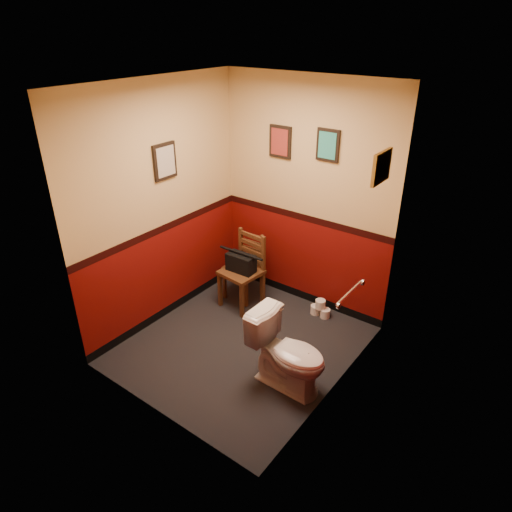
{
  "coord_description": "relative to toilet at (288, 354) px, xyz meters",
  "views": [
    {
      "loc": [
        2.49,
        -3.11,
        3.18
      ],
      "look_at": [
        0.0,
        0.25,
        1.0
      ],
      "focal_mm": 32.0,
      "sensor_mm": 36.0,
      "label": 1
    }
  ],
  "objects": [
    {
      "name": "handbag",
      "position": [
        -1.22,
        0.84,
        0.22
      ],
      "size": [
        0.35,
        0.18,
        0.25
      ],
      "rotation": [
        0.0,
        0.0,
        0.03
      ],
      "color": "black",
      "rests_on": "chair_right"
    },
    {
      "name": "framed_print_back_a",
      "position": [
        -1.07,
        1.39,
        1.57
      ],
      "size": [
        0.28,
        0.04,
        0.36
      ],
      "color": "black",
      "rests_on": "wall_back"
    },
    {
      "name": "framed_print_left",
      "position": [
        -1.8,
        0.31,
        1.47
      ],
      "size": [
        0.04,
        0.3,
        0.38
      ],
      "color": "black",
      "rests_on": "wall_left"
    },
    {
      "name": "chair_right",
      "position": [
        -1.22,
        0.88,
        0.09
      ],
      "size": [
        0.48,
        0.48,
        0.93
      ],
      "rotation": [
        0.0,
        0.0,
        -0.1
      ],
      "color": "#5A341B",
      "rests_on": "floor"
    },
    {
      "name": "chair_left",
      "position": [
        -1.33,
        1.05,
        0.04
      ],
      "size": [
        0.4,
        0.4,
        0.84
      ],
      "rotation": [
        0.0,
        0.0,
        0.02
      ],
      "color": "#5A341B",
      "rests_on": "floor"
    },
    {
      "name": "tp_stack",
      "position": [
        -0.32,
        1.22,
        -0.29
      ],
      "size": [
        0.25,
        0.13,
        0.22
      ],
      "color": "silver",
      "rests_on": "floor"
    },
    {
      "name": "framed_print_right",
      "position": [
        0.36,
        0.81,
        1.67
      ],
      "size": [
        0.04,
        0.34,
        0.28
      ],
      "color": "olive",
      "rests_on": "wall_right"
    },
    {
      "name": "wall_right",
      "position": [
        0.38,
        0.21,
        0.97
      ],
      "size": [
        0.0,
        2.4,
        2.7
      ],
      "primitive_type": "cube",
      "rotation": [
        1.57,
        0.0,
        -1.57
      ],
      "color": "#5F0A07",
      "rests_on": "ground"
    },
    {
      "name": "ceiling",
      "position": [
        -0.72,
        0.21,
        2.32
      ],
      "size": [
        2.2,
        2.4,
        0.0
      ],
      "primitive_type": "cube",
      "rotation": [
        3.14,
        0.0,
        0.0
      ],
      "color": "silver",
      "rests_on": "ground"
    },
    {
      "name": "framed_print_back_b",
      "position": [
        -0.47,
        1.39,
        1.62
      ],
      "size": [
        0.26,
        0.04,
        0.34
      ],
      "color": "black",
      "rests_on": "wall_back"
    },
    {
      "name": "wall_front",
      "position": [
        -0.72,
        -0.99,
        0.97
      ],
      "size": [
        2.2,
        0.0,
        2.7
      ],
      "primitive_type": "cube",
      "rotation": [
        -1.57,
        0.0,
        0.0
      ],
      "color": "#5F0A07",
      "rests_on": "ground"
    },
    {
      "name": "wall_left",
      "position": [
        -1.82,
        0.21,
        0.97
      ],
      "size": [
        0.0,
        2.4,
        2.7
      ],
      "primitive_type": "cube",
      "rotation": [
        1.57,
        0.0,
        1.57
      ],
      "color": "#5F0A07",
      "rests_on": "ground"
    },
    {
      "name": "floor",
      "position": [
        -0.72,
        0.21,
        -0.38
      ],
      "size": [
        2.2,
        2.4,
        0.0
      ],
      "primitive_type": "cube",
      "color": "black",
      "rests_on": "ground"
    },
    {
      "name": "toilet_brush",
      "position": [
        0.2,
        0.03,
        -0.3
      ],
      "size": [
        0.13,
        0.13,
        0.47
      ],
      "color": "silver",
      "rests_on": "floor"
    },
    {
      "name": "grab_bar",
      "position": [
        0.35,
        0.46,
        0.57
      ],
      "size": [
        0.05,
        0.56,
        0.06
      ],
      "color": "silver",
      "rests_on": "wall_right"
    },
    {
      "name": "wall_back",
      "position": [
        -0.72,
        1.41,
        0.97
      ],
      "size": [
        2.2,
        0.0,
        2.7
      ],
      "primitive_type": "cube",
      "rotation": [
        1.57,
        0.0,
        0.0
      ],
      "color": "#5F0A07",
      "rests_on": "ground"
    },
    {
      "name": "toilet",
      "position": [
        0.0,
        0.0,
        0.0
      ],
      "size": [
        0.78,
        0.45,
        0.76
      ],
      "primitive_type": "imported",
      "rotation": [
        0.0,
        0.0,
        1.55
      ],
      "color": "white",
      "rests_on": "floor"
    }
  ]
}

